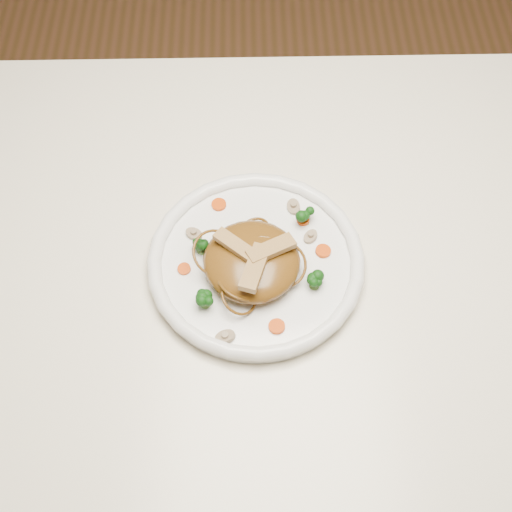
{
  "coord_description": "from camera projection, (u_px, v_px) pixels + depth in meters",
  "views": [
    {
      "loc": [
        -0.06,
        -0.52,
        1.57
      ],
      "look_at": [
        -0.05,
        -0.03,
        0.78
      ],
      "focal_mm": 47.9,
      "sensor_mm": 36.0,
      "label": 1
    }
  ],
  "objects": [
    {
      "name": "broccoli_1",
      "position": [
        201.0,
        245.0,
        0.94
      ],
      "size": [
        0.03,
        0.03,
        0.03
      ],
      "primitive_type": null,
      "rotation": [
        0.0,
        0.0,
        0.43
      ],
      "color": "#0F460E",
      "rests_on": "plate"
    },
    {
      "name": "mushroom_2",
      "position": [
        194.0,
        234.0,
        0.96
      ],
      "size": [
        0.04,
        0.04,
        0.01
      ],
      "primitive_type": "cylinder",
      "rotation": [
        0.0,
        0.0,
        -0.57
      ],
      "color": "gray",
      "rests_on": "plate"
    },
    {
      "name": "mushroom_1",
      "position": [
        310.0,
        237.0,
        0.96
      ],
      "size": [
        0.03,
        0.03,
        0.01
      ],
      "primitive_type": "cylinder",
      "rotation": [
        0.0,
        0.0,
        0.92
      ],
      "color": "gray",
      "rests_on": "plate"
    },
    {
      "name": "broccoli_0",
      "position": [
        305.0,
        215.0,
        0.96
      ],
      "size": [
        0.03,
        0.03,
        0.03
      ],
      "primitive_type": null,
      "rotation": [
        0.0,
        0.0,
        -0.25
      ],
      "color": "#0F460E",
      "rests_on": "plate"
    },
    {
      "name": "carrot_4",
      "position": [
        277.0,
        326.0,
        0.88
      ],
      "size": [
        0.02,
        0.02,
        0.0
      ],
      "primitive_type": "cylinder",
      "rotation": [
        0.0,
        0.0,
        -0.01
      ],
      "color": "#EE4C08",
      "rests_on": "plate"
    },
    {
      "name": "plate",
      "position": [
        256.0,
        264.0,
        0.95
      ],
      "size": [
        0.31,
        0.31,
        0.02
      ],
      "primitive_type": "cylinder",
      "rotation": [
        0.0,
        0.0,
        -0.03
      ],
      "color": "white",
      "rests_on": "table"
    },
    {
      "name": "mushroom_3",
      "position": [
        293.0,
        207.0,
        0.99
      ],
      "size": [
        0.03,
        0.03,
        0.01
      ],
      "primitive_type": "cylinder",
      "rotation": [
        0.0,
        0.0,
        1.7
      ],
      "color": "gray",
      "rests_on": "plate"
    },
    {
      "name": "broccoli_2",
      "position": [
        205.0,
        299.0,
        0.89
      ],
      "size": [
        0.04,
        0.04,
        0.03
      ],
      "primitive_type": null,
      "rotation": [
        0.0,
        0.0,
        -0.29
      ],
      "color": "#0F460E",
      "rests_on": "plate"
    },
    {
      "name": "broccoli_3",
      "position": [
        315.0,
        281.0,
        0.91
      ],
      "size": [
        0.03,
        0.03,
        0.03
      ],
      "primitive_type": null,
      "rotation": [
        0.0,
        0.0,
        0.43
      ],
      "color": "#0F460E",
      "rests_on": "plate"
    },
    {
      "name": "carrot_3",
      "position": [
        219.0,
        205.0,
        0.99
      ],
      "size": [
        0.02,
        0.02,
        0.0
      ],
      "primitive_type": "cylinder",
      "rotation": [
        0.0,
        0.0,
        0.07
      ],
      "color": "#EE4C08",
      "rests_on": "plate"
    },
    {
      "name": "carrot_1",
      "position": [
        184.0,
        269.0,
        0.93
      ],
      "size": [
        0.02,
        0.02,
        0.0
      ],
      "primitive_type": "cylinder",
      "rotation": [
        0.0,
        0.0,
        0.37
      ],
      "color": "#EE4C08",
      "rests_on": "plate"
    },
    {
      "name": "noodle_mound",
      "position": [
        252.0,
        261.0,
        0.92
      ],
      "size": [
        0.15,
        0.15,
        0.04
      ],
      "primitive_type": "ellipsoid",
      "rotation": [
        0.0,
        0.0,
        -0.14
      ],
      "color": "brown",
      "rests_on": "plate"
    },
    {
      "name": "chicken_b",
      "position": [
        234.0,
        244.0,
        0.9
      ],
      "size": [
        0.06,
        0.05,
        0.01
      ],
      "primitive_type": "cube",
      "rotation": [
        0.0,
        0.0,
        2.44
      ],
      "color": "tan",
      "rests_on": "noodle_mound"
    },
    {
      "name": "mushroom_0",
      "position": [
        225.0,
        337.0,
        0.88
      ],
      "size": [
        0.03,
        0.03,
        0.01
      ],
      "primitive_type": "cylinder",
      "rotation": [
        0.0,
        0.0,
        0.28
      ],
      "color": "gray",
      "rests_on": "plate"
    },
    {
      "name": "table",
      "position": [
        290.0,
        286.0,
        1.05
      ],
      "size": [
        1.2,
        0.8,
        0.75
      ],
      "color": "#ECE4C8",
      "rests_on": "ground"
    },
    {
      "name": "chicken_c",
      "position": [
        255.0,
        268.0,
        0.88
      ],
      "size": [
        0.04,
        0.08,
        0.01
      ],
      "primitive_type": "cube",
      "rotation": [
        0.0,
        0.0,
        4.4
      ],
      "color": "tan",
      "rests_on": "noodle_mound"
    },
    {
      "name": "ground",
      "position": [
        278.0,
        423.0,
        1.6
      ],
      "size": [
        4.0,
        4.0,
        0.0
      ],
      "primitive_type": "plane",
      "color": "brown",
      "rests_on": "ground"
    },
    {
      "name": "carrot_0",
      "position": [
        303.0,
        220.0,
        0.97
      ],
      "size": [
        0.02,
        0.02,
        0.0
      ],
      "primitive_type": "cylinder",
      "rotation": [
        0.0,
        0.0,
        0.38
      ],
      "color": "#EE4C08",
      "rests_on": "plate"
    },
    {
      "name": "chicken_a",
      "position": [
        271.0,
        249.0,
        0.89
      ],
      "size": [
        0.07,
        0.05,
        0.01
      ],
      "primitive_type": "cube",
      "rotation": [
        0.0,
        0.0,
        0.49
      ],
      "color": "tan",
      "rests_on": "noodle_mound"
    },
    {
      "name": "carrot_2",
      "position": [
        323.0,
        251.0,
        0.95
      ],
      "size": [
        0.03,
        0.03,
        0.0
      ],
      "primitive_type": "cylinder",
      "rotation": [
        0.0,
        0.0,
        0.35
      ],
      "color": "#EE4C08",
      "rests_on": "plate"
    }
  ]
}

